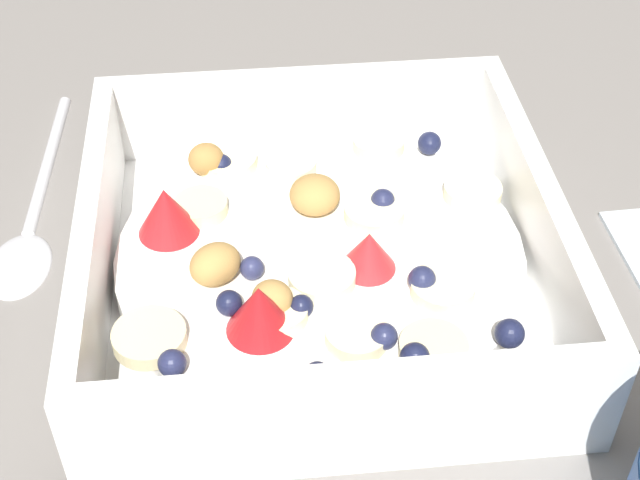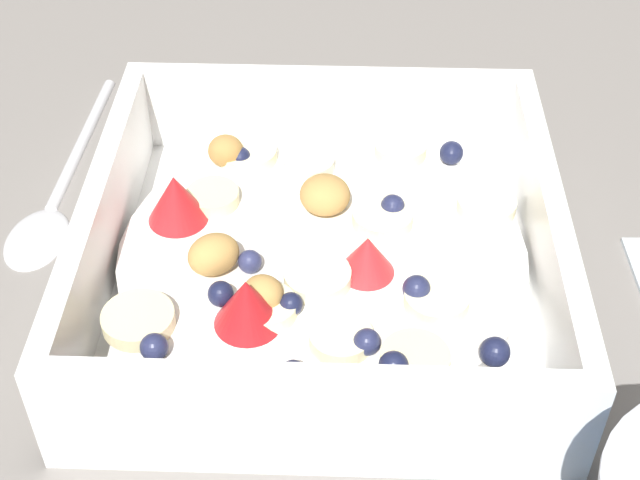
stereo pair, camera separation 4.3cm
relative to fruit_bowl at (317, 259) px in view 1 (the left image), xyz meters
name	(u,v)px [view 1 (the left image)]	position (x,y,z in m)	size (l,w,h in m)	color
ground_plane	(335,258)	(-0.01, -0.02, -0.02)	(2.40, 2.40, 0.00)	gray
fruit_bowl	(317,259)	(0.00, 0.00, 0.00)	(0.22, 0.22, 0.06)	white
spoon	(27,226)	(0.15, -0.06, -0.01)	(0.03, 0.17, 0.01)	silver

